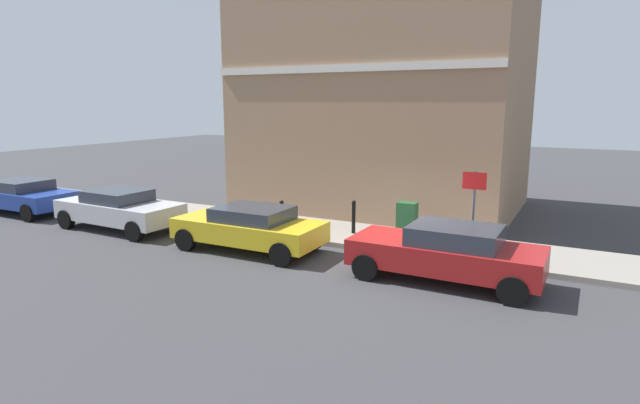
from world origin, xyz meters
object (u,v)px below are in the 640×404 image
object	(u,v)px
car_blue	(23,195)
bollard_near_cabinet	(354,216)
car_silver	(119,209)
street_sign	(473,202)
car_red	(447,252)
car_yellow	(250,227)
bollard_far_kerb	(282,216)
utility_cabinet	(407,223)

from	to	relation	value
car_blue	bollard_near_cabinet	distance (m)	12.84
bollard_near_cabinet	car_blue	bearing A→B (deg)	101.29
car_silver	street_sign	size ratio (longest dim) A/B	1.92
car_red	bollard_near_cabinet	world-z (taller)	car_red
car_blue	bollard_near_cabinet	world-z (taller)	car_blue
car_yellow	bollard_far_kerb	bearing A→B (deg)	-92.64
bollard_near_cabinet	street_sign	bearing A→B (deg)	-104.80
car_silver	bollard_far_kerb	world-z (taller)	car_silver
car_yellow	utility_cabinet	bearing A→B (deg)	-146.48
bollard_far_kerb	car_silver	bearing A→B (deg)	106.49
car_yellow	car_silver	bearing A→B (deg)	-1.07
car_red	car_blue	size ratio (longest dim) A/B	1.05
car_yellow	bollard_near_cabinet	distance (m)	3.34
car_red	street_sign	size ratio (longest dim) A/B	1.92
car_red	bollard_far_kerb	bearing A→B (deg)	-15.65
car_yellow	car_blue	world-z (taller)	car_yellow
car_red	utility_cabinet	distance (m)	3.12
car_blue	bollard_far_kerb	size ratio (longest dim) A/B	4.04
car_yellow	car_silver	xyz separation A→B (m)	(0.04, 5.28, 0.01)
bollard_far_kerb	car_blue	bearing A→B (deg)	97.90
car_yellow	car_silver	size ratio (longest dim) A/B	0.97
bollard_far_kerb	bollard_near_cabinet	bearing A→B (deg)	-62.14
car_blue	bollard_far_kerb	bearing A→B (deg)	-172.43
car_red	car_yellow	bearing A→B (deg)	0.69
utility_cabinet	bollard_far_kerb	distance (m)	3.83
bollard_near_cabinet	bollard_far_kerb	xyz separation A→B (m)	(-1.04, 1.97, 0.00)
car_red	car_yellow	world-z (taller)	car_red
car_silver	bollard_near_cabinet	world-z (taller)	car_silver
car_silver	bollard_near_cabinet	xyz separation A→B (m)	(2.62, -7.30, 0.00)
utility_cabinet	bollard_far_kerb	size ratio (longest dim) A/B	1.11
utility_cabinet	bollard_near_cabinet	size ratio (longest dim) A/B	1.11
car_red	car_blue	xyz separation A→B (m)	(0.12, 16.15, -0.04)
car_blue	street_sign	bearing A→B (deg)	-175.06
car_blue	car_yellow	bearing A→B (deg)	178.87
car_red	bollard_far_kerb	xyz separation A→B (m)	(1.59, 5.53, -0.02)
car_silver	bollard_near_cabinet	bearing A→B (deg)	-158.66
car_red	car_silver	distance (m)	10.87
car_red	utility_cabinet	size ratio (longest dim) A/B	3.84
car_blue	bollard_far_kerb	world-z (taller)	car_blue
utility_cabinet	car_blue	bearing A→B (deg)	99.55
car_red	car_blue	world-z (taller)	car_red
car_silver	bollard_far_kerb	xyz separation A→B (m)	(1.58, -5.33, 0.00)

